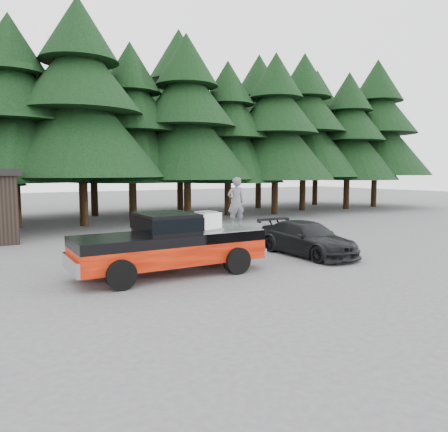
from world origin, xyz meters
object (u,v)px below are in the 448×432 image
pickup_truck (170,253)px  air_compressor (206,222)px  man_on_bed (236,202)px  parked_car (307,239)px

pickup_truck → air_compressor: air_compressor is taller
man_on_bed → parked_car: size_ratio=0.38×
man_on_bed → pickup_truck: bearing=7.5°
pickup_truck → parked_car: 5.79m
parked_car → pickup_truck: bearing=-179.2°
air_compressor → parked_car: 4.72m
air_compressor → man_on_bed: bearing=-4.3°
man_on_bed → parked_car: 3.65m
air_compressor → man_on_bed: 1.44m
pickup_truck → man_on_bed: (2.47, 0.09, 1.50)m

